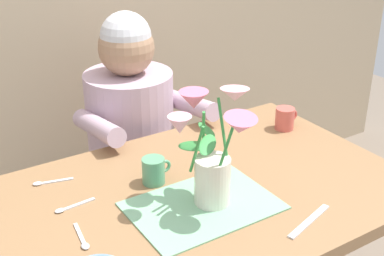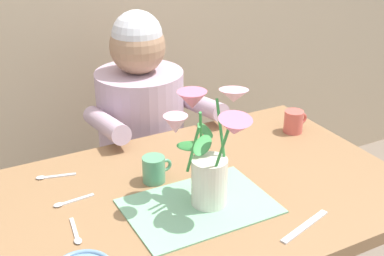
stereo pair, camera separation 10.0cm
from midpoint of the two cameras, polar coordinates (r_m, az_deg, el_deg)
The scene contains 10 objects.
dining_table at distance 1.59m, azimuth -0.69°, elevation -9.73°, with size 1.20×0.80×0.74m.
seated_person at distance 2.12m, azimuth -7.86°, elevation -2.74°, with size 0.45×0.47×1.14m.
striped_placemat at distance 1.46m, azimuth -0.82°, elevation -8.53°, with size 0.40×0.28×0.01m, color #7AB289.
flower_vase at distance 1.39m, azimuth 0.18°, elevation -2.55°, with size 0.26×0.27×0.32m.
dinner_knife at distance 1.42m, azimuth 10.69°, elevation -10.01°, with size 0.19×0.02×0.01m, color silver.
coffee_cup at distance 1.90m, azimuth 8.65°, elevation 1.02°, with size 0.09×0.07×0.08m.
tea_cup at distance 1.55m, azimuth -6.03°, elevation -4.68°, with size 0.09×0.07×0.08m.
spoon_0 at distance 1.37m, azimuth -13.97°, elevation -11.88°, with size 0.03×0.12×0.01m.
spoon_1 at distance 1.63m, azimuth -17.34°, elevation -5.72°, with size 0.12×0.04×0.01m.
spoon_2 at distance 1.50m, azimuth -15.23°, elevation -8.43°, with size 0.12×0.02×0.01m.
Camera 1 is at (-0.72, -1.08, 1.55)m, focal length 48.82 mm.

